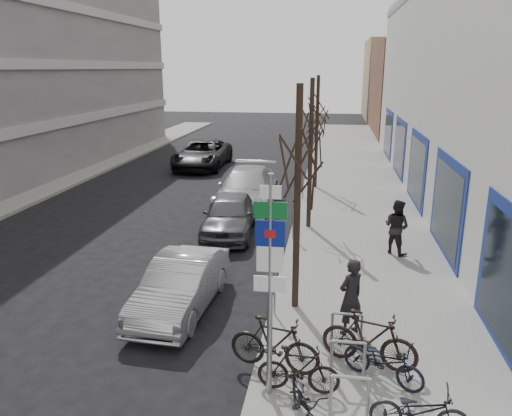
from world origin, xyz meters
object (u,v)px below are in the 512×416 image
(meter_mid, at_px, (293,217))
(meter_back, at_px, (303,182))
(bike_near_left, at_px, (304,400))
(bike_far_inner, at_px, (369,339))
(bike_near_right, at_px, (299,369))
(bike_mid_inner, at_px, (275,344))
(tree_mid, at_px, (311,119))
(bike_far_curb, at_px, (420,407))
(parked_car_mid, at_px, (230,214))
(pedestrian_near, at_px, (351,297))
(highway_sign_pole, at_px, (270,275))
(pedestrian_far, at_px, (397,226))
(lane_car, at_px, (203,154))
(parked_car_back, at_px, (247,189))
(meter_front, at_px, (275,284))
(tree_near, at_px, (299,147))
(tree_far, at_px, (318,105))
(bike_rack, at_px, (348,356))
(bike_mid_curb, at_px, (384,358))
(parked_car_front, at_px, (181,285))

(meter_mid, relative_size, meter_back, 1.00)
(bike_near_left, xyz_separation_m, bike_far_inner, (1.15, 1.92, 0.10))
(bike_near_right, bearing_deg, bike_mid_inner, 40.72)
(tree_mid, relative_size, bike_far_curb, 3.53)
(parked_car_mid, relative_size, pedestrian_near, 2.47)
(highway_sign_pole, height_order, pedestrian_far, highway_sign_pole)
(bike_near_right, xyz_separation_m, lane_car, (-7.25, 21.09, 0.21))
(bike_near_right, xyz_separation_m, bike_far_inner, (1.31, 1.04, 0.12))
(tree_mid, distance_m, bike_far_inner, 9.60)
(highway_sign_pole, xyz_separation_m, tree_mid, (0.20, 10.01, 1.65))
(meter_mid, distance_m, bike_far_curb, 9.56)
(meter_mid, relative_size, parked_car_back, 0.22)
(meter_front, relative_size, bike_near_left, 0.81)
(bike_far_curb, relative_size, parked_car_mid, 0.36)
(tree_near, height_order, tree_far, same)
(bike_far_curb, xyz_separation_m, pedestrian_far, (0.56, 8.28, 0.41))
(tree_near, distance_m, lane_car, 19.30)
(tree_near, distance_m, tree_far, 13.00)
(tree_mid, height_order, lane_car, tree_mid)
(tree_mid, distance_m, parked_car_back, 5.14)
(tree_mid, xyz_separation_m, bike_mid_inner, (-0.19, -9.25, -3.40))
(bike_mid_inner, xyz_separation_m, bike_far_curb, (2.49, -1.40, -0.08))
(bike_rack, distance_m, bike_near_left, 1.55)
(bike_mid_curb, height_order, pedestrian_near, pedestrian_near)
(bike_far_inner, height_order, parked_car_mid, parked_car_mid)
(tree_near, height_order, lane_car, tree_near)
(tree_mid, relative_size, bike_mid_curb, 3.44)
(bike_near_left, relative_size, bike_mid_curb, 0.98)
(meter_back, height_order, bike_near_left, meter_back)
(meter_mid, height_order, meter_back, same)
(tree_mid, height_order, meter_mid, tree_mid)
(bike_mid_inner, height_order, parked_car_mid, parked_car_mid)
(highway_sign_pole, height_order, parked_car_mid, highway_sign_pole)
(tree_near, relative_size, bike_near_left, 3.52)
(parked_car_back, distance_m, lane_car, 9.37)
(tree_mid, bearing_deg, bike_near_left, -87.50)
(bike_rack, height_order, bike_near_left, bike_near_left)
(highway_sign_pole, bearing_deg, tree_far, 89.31)
(lane_car, relative_size, pedestrian_near, 3.39)
(bike_near_right, distance_m, bike_mid_curb, 1.63)
(meter_mid, xyz_separation_m, pedestrian_near, (1.73, -6.12, 0.10))
(bike_near_left, xyz_separation_m, parked_car_front, (-3.27, 3.92, 0.04))
(tree_far, height_order, parked_car_front, tree_far)
(tree_mid, height_order, tree_far, same)
(meter_front, bearing_deg, pedestrian_far, 54.50)
(meter_mid, relative_size, bike_mid_inner, 0.69)
(tree_mid, height_order, bike_near_left, tree_mid)
(parked_car_mid, relative_size, parked_car_back, 0.76)
(bike_near_left, bearing_deg, parked_car_back, 87.13)
(lane_car, bearing_deg, tree_far, -34.46)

